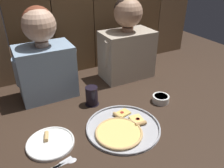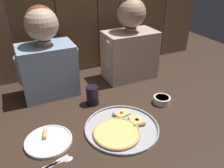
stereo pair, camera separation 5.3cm
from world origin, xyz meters
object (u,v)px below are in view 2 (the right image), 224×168
dipping_bowl (162,100)px  drinking_glass (92,95)px  pizza_tray (120,129)px  diner_right (130,43)px  dinner_plate (48,141)px  diner_left (46,56)px

dipping_bowl → drinking_glass: bearing=155.5°
pizza_tray → drinking_glass: size_ratio=3.34×
diner_right → dinner_plate: bearing=-146.7°
drinking_glass → diner_left: size_ratio=0.21×
dipping_bowl → dinner_plate: bearing=-176.0°
drinking_glass → dipping_bowl: bearing=-24.5°
dinner_plate → diner_right: bearing=33.3°
pizza_tray → dipping_bowl: dipping_bowl is taller
dipping_bowl → diner_left: bearing=145.3°
drinking_glass → diner_right: diner_right is taller
dinner_plate → drinking_glass: (0.32, 0.23, 0.05)m
dinner_plate → drinking_glass: drinking_glass is taller
drinking_glass → diner_right: size_ratio=0.20×
drinking_glass → diner_left: 0.38m
dinner_plate → diner_left: 0.55m
pizza_tray → diner_left: (-0.25, 0.54, 0.26)m
dinner_plate → diner_left: bearing=76.3°
drinking_glass → pizza_tray: bearing=-82.0°
drinking_glass → diner_right: bearing=31.3°
diner_left → diner_right: bearing=-0.0°
dinner_plate → drinking_glass: 0.40m
diner_right → diner_left: bearing=180.0°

